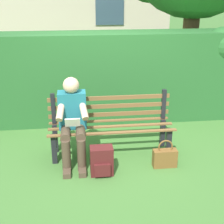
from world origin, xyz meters
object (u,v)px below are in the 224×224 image
person_seated (73,119)px  handbag (165,157)px  park_bench (111,123)px  backpack (102,161)px

person_seated → handbag: (-1.22, 0.34, -0.49)m
park_bench → handbag: bearing=142.7°
park_bench → backpack: 0.68m
park_bench → person_seated: (0.54, 0.18, 0.17)m
person_seated → handbag: 1.36m
person_seated → backpack: bearing=130.1°
backpack → handbag: handbag is taller
park_bench → person_seated: 0.59m
backpack → person_seated: bearing=-49.9°
person_seated → backpack: 0.70m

